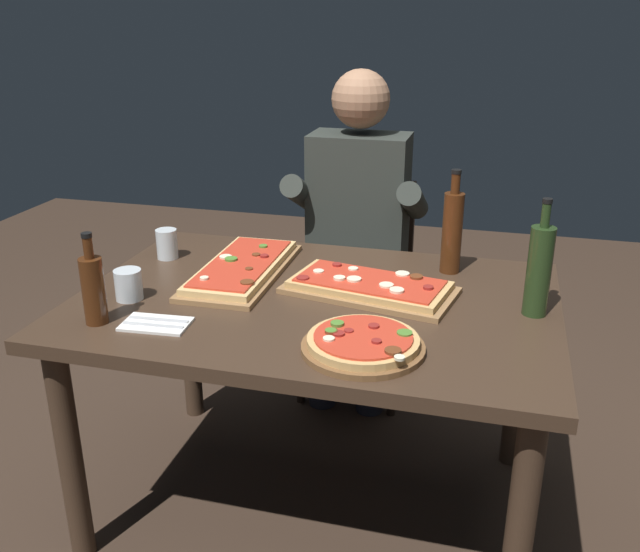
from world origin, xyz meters
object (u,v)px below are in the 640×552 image
object	(u,v)px
pizza_round_far	(363,344)
oil_bottle_amber	(93,288)
vinegar_bottle_green	(539,269)
dining_table	(316,327)
pizza_rectangular_left	(242,268)
tumbler_far_side	(129,285)
pizza_rectangular_front	(370,287)
seated_diner	(356,225)
wine_bottle_dark	(452,231)
tumbler_near_camera	(167,246)
diner_chair	(361,275)

from	to	relation	value
pizza_round_far	oil_bottle_amber	world-z (taller)	oil_bottle_amber
oil_bottle_amber	vinegar_bottle_green	distance (m)	1.21
dining_table	pizza_round_far	world-z (taller)	pizza_round_far
pizza_rectangular_left	tumbler_far_side	size ratio (longest dim) A/B	6.18
oil_bottle_amber	tumbler_far_side	distance (m)	0.18
pizza_rectangular_front	seated_diner	size ratio (longest dim) A/B	0.40
pizza_round_far	wine_bottle_dark	bearing A→B (deg)	75.46
pizza_round_far	wine_bottle_dark	world-z (taller)	wine_bottle_dark
pizza_round_far	vinegar_bottle_green	xyz separation A→B (m)	(0.42, 0.34, 0.11)
wine_bottle_dark	oil_bottle_amber	xyz separation A→B (m)	(-0.89, -0.64, -0.04)
pizza_rectangular_front	vinegar_bottle_green	xyz separation A→B (m)	(0.47, -0.03, 0.11)
pizza_rectangular_front	vinegar_bottle_green	size ratio (longest dim) A/B	1.62
pizza_rectangular_front	pizza_rectangular_left	size ratio (longest dim) A/B	0.97
wine_bottle_dark	oil_bottle_amber	world-z (taller)	wine_bottle_dark
tumbler_near_camera	diner_chair	world-z (taller)	diner_chair
seated_diner	pizza_rectangular_front	bearing A→B (deg)	-74.43
pizza_rectangular_front	seated_diner	world-z (taller)	seated_diner
pizza_round_far	seated_diner	distance (m)	1.06
oil_bottle_amber	tumbler_near_camera	distance (m)	0.53
tumbler_far_side	diner_chair	bearing A→B (deg)	64.03
vinegar_bottle_green	pizza_rectangular_left	bearing A→B (deg)	174.87
wine_bottle_dark	tumbler_far_side	size ratio (longest dim) A/B	3.71
oil_bottle_amber	tumbler_far_side	size ratio (longest dim) A/B	2.83
dining_table	tumbler_far_side	xyz separation A→B (m)	(-0.53, -0.15, 0.14)
dining_table	seated_diner	world-z (taller)	seated_diner
diner_chair	seated_diner	size ratio (longest dim) A/B	0.65
pizza_rectangular_left	tumbler_near_camera	world-z (taller)	tumbler_near_camera
dining_table	oil_bottle_amber	world-z (taller)	oil_bottle_amber
pizza_round_far	dining_table	bearing A→B (deg)	124.53
oil_bottle_amber	pizza_round_far	bearing A→B (deg)	1.80
oil_bottle_amber	tumbler_near_camera	bearing A→B (deg)	95.51
oil_bottle_amber	tumbler_near_camera	size ratio (longest dim) A/B	2.54
pizza_rectangular_left	vinegar_bottle_green	distance (m)	0.91
wine_bottle_dark	seated_diner	distance (m)	0.59
pizza_rectangular_front	wine_bottle_dark	size ratio (longest dim) A/B	1.61
vinegar_bottle_green	tumbler_far_side	xyz separation A→B (m)	(-1.15, -0.20, -0.09)
pizza_rectangular_left	seated_diner	bearing A→B (deg)	68.24
pizza_rectangular_front	pizza_rectangular_left	distance (m)	0.43
wine_bottle_dark	tumbler_far_side	world-z (taller)	wine_bottle_dark
tumbler_far_side	seated_diner	bearing A→B (deg)	61.05
wine_bottle_dark	diner_chair	world-z (taller)	wine_bottle_dark
pizza_round_far	tumbler_far_side	size ratio (longest dim) A/B	3.45
pizza_rectangular_front	seated_diner	bearing A→B (deg)	105.57
pizza_rectangular_left	tumbler_near_camera	xyz separation A→B (m)	(-0.30, 0.08, 0.02)
oil_bottle_amber	dining_table	bearing A→B (deg)	30.98
diner_chair	pizza_rectangular_left	bearing A→B (deg)	-108.44
tumbler_near_camera	tumbler_far_side	xyz separation A→B (m)	(0.05, -0.35, 0.00)
pizza_round_far	vinegar_bottle_green	world-z (taller)	vinegar_bottle_green
vinegar_bottle_green	seated_diner	distance (m)	0.96
oil_bottle_amber	seated_diner	world-z (taller)	seated_diner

